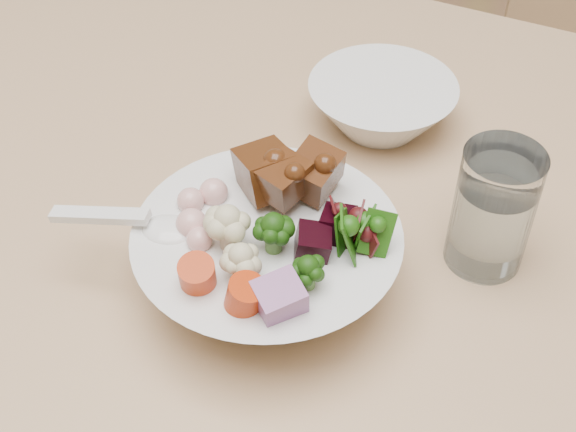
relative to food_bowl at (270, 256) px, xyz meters
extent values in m
cylinder|color=tan|center=(-0.35, 0.49, -0.42)|extent=(0.06, 0.06, 0.69)
cylinder|color=tan|center=(0.22, 0.44, -0.58)|extent=(0.03, 0.03, 0.38)
cylinder|color=tan|center=(0.19, 0.76, -0.58)|extent=(0.03, 0.03, 0.38)
sphere|color=#0E3308|center=(0.01, -0.02, 0.04)|extent=(0.03, 0.03, 0.03)
sphere|color=beige|center=(-0.03, -0.02, 0.04)|extent=(0.04, 0.04, 0.04)
cube|color=black|center=(0.05, 0.01, 0.03)|extent=(0.04, 0.04, 0.02)
cube|color=#865083|center=(0.03, -0.07, 0.03)|extent=(0.04, 0.05, 0.04)
cylinder|color=red|center=(-0.03, -0.06, 0.03)|extent=(0.03, 0.03, 0.03)
sphere|color=#DFA19C|center=(-0.06, -0.01, 0.03)|extent=(0.02, 0.02, 0.02)
ellipsoid|color=white|center=(-0.08, -0.02, 0.02)|extent=(0.04, 0.04, 0.01)
cube|color=white|center=(-0.13, -0.02, 0.03)|extent=(0.08, 0.02, 0.02)
cylinder|color=silver|center=(0.16, 0.08, 0.02)|extent=(0.06, 0.06, 0.11)
cylinder|color=silver|center=(0.16, 0.08, 0.01)|extent=(0.06, 0.06, 0.07)
camera|label=1|loc=(0.12, -0.41, 0.46)|focal=50.00mm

